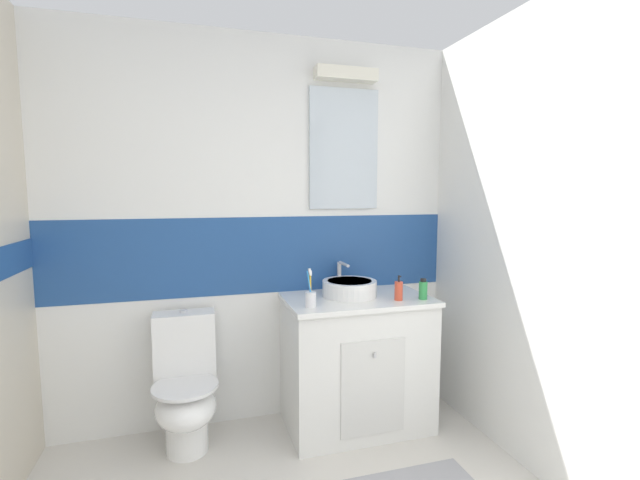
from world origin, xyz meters
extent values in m
cube|color=white|center=(0.00, 2.45, 0.42)|extent=(3.20, 0.10, 0.85)
cube|color=#234C8C|center=(0.00, 2.45, 1.10)|extent=(3.20, 0.10, 0.50)
cube|color=white|center=(0.00, 2.45, 1.93)|extent=(3.20, 0.10, 1.15)
cube|color=silver|center=(0.57, 2.39, 1.80)|extent=(0.48, 0.02, 0.79)
cube|color=white|center=(0.57, 2.35, 2.27)|extent=(0.41, 0.10, 0.08)
cube|color=white|center=(1.35, 1.20, 1.25)|extent=(0.10, 3.48, 2.50)
cube|color=silver|center=(0.57, 2.13, 0.41)|extent=(0.89, 0.55, 0.82)
cube|color=white|center=(0.57, 2.12, 0.83)|extent=(0.91, 0.57, 0.03)
cube|color=silver|center=(0.57, 1.85, 0.37)|extent=(0.40, 0.01, 0.57)
cylinder|color=silver|center=(0.57, 1.83, 0.57)|extent=(0.02, 0.02, 0.03)
cylinder|color=white|center=(0.53, 2.16, 0.90)|extent=(0.35, 0.35, 0.10)
cylinder|color=#B3B3B8|center=(0.53, 2.16, 0.94)|extent=(0.28, 0.28, 0.01)
cylinder|color=silver|center=(0.53, 2.36, 0.94)|extent=(0.03, 0.03, 0.19)
cylinder|color=silver|center=(0.53, 2.26, 1.04)|extent=(0.02, 0.16, 0.02)
cylinder|color=white|center=(-0.49, 2.12, 0.09)|extent=(0.24, 0.24, 0.18)
ellipsoid|color=white|center=(-0.49, 2.08, 0.29)|extent=(0.34, 0.42, 0.22)
cylinder|color=white|center=(-0.49, 2.08, 0.41)|extent=(0.37, 0.37, 0.02)
cube|color=white|center=(-0.49, 2.29, 0.59)|extent=(0.36, 0.17, 0.39)
cylinder|color=silver|center=(-0.49, 2.29, 0.79)|extent=(0.04, 0.04, 0.02)
cylinder|color=white|center=(0.22, 1.97, 0.89)|extent=(0.06, 0.06, 0.09)
cylinder|color=#338CD8|center=(0.22, 1.98, 0.97)|extent=(0.03, 0.04, 0.18)
cube|color=white|center=(0.22, 1.98, 1.06)|extent=(0.02, 0.02, 0.03)
cylinder|color=gold|center=(0.23, 1.98, 0.96)|extent=(0.01, 0.01, 0.17)
cube|color=white|center=(0.23, 1.98, 1.05)|extent=(0.01, 0.02, 0.03)
cylinder|color=#D84C33|center=(0.78, 1.97, 0.91)|extent=(0.05, 0.05, 0.11)
cylinder|color=#262626|center=(0.78, 1.97, 0.98)|extent=(0.01, 0.01, 0.04)
cylinder|color=#262626|center=(0.78, 1.96, 1.00)|extent=(0.01, 0.02, 0.01)
cylinder|color=green|center=(0.94, 1.95, 0.91)|extent=(0.05, 0.05, 0.11)
cylinder|color=black|center=(0.94, 1.95, 0.97)|extent=(0.04, 0.04, 0.02)
camera|label=1|loc=(-0.42, -0.40, 1.50)|focal=24.40mm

